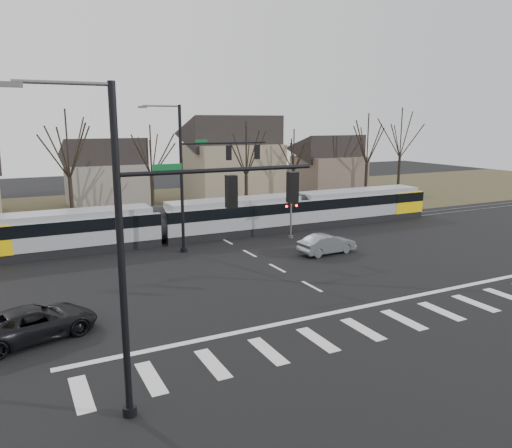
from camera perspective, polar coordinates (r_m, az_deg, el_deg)
name	(u,v)px	position (r m, az deg, el deg)	size (l,w,h in m)	color
ground	(333,297)	(26.87, 8.75, -8.29)	(140.00, 140.00, 0.00)	black
grass_verge	(161,207)	(55.29, -10.78, 1.97)	(140.00, 28.00, 0.01)	#38331E
crosswalk	(384,324)	(23.96, 14.38, -11.05)	(27.00, 2.60, 0.01)	silver
stop_line	(354,309)	(25.52, 11.11, -9.46)	(28.00, 0.35, 0.01)	silver
lane_dashes	(217,236)	(40.41, -4.46, -1.40)	(0.18, 30.00, 0.01)	silver
rail_pair	(218,236)	(40.23, -4.36, -1.42)	(90.00, 1.52, 0.06)	#59595E
tram	(233,215)	(40.62, -2.68, 1.00)	(38.83, 2.88, 2.94)	gray
sedan	(327,244)	(35.26, 8.10, -2.27)	(4.31, 1.78, 1.39)	#56595E
suv	(35,323)	(23.54, -23.96, -10.27)	(5.59, 3.67, 1.43)	black
signal_pole_near_left	(173,234)	(15.52, -9.51, -1.18)	(9.28, 0.44, 10.20)	black
signal_pole_far	(203,171)	(35.40, -6.07, 6.07)	(9.28, 0.44, 10.20)	black
rail_crossing_signal	(291,215)	(39.40, 4.02, 1.06)	(1.08, 0.36, 4.00)	#59595B
tree_row	(196,164)	(49.60, -6.82, 6.82)	(59.20, 7.20, 10.00)	black
house_b	(105,169)	(57.56, -16.85, 6.03)	(8.64, 7.56, 7.65)	slate
house_c	(233,155)	(58.67, -2.70, 7.85)	(10.80, 8.64, 10.10)	#7F725C
house_d	(329,161)	(67.91, 8.33, 7.19)	(8.64, 7.56, 7.65)	brown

